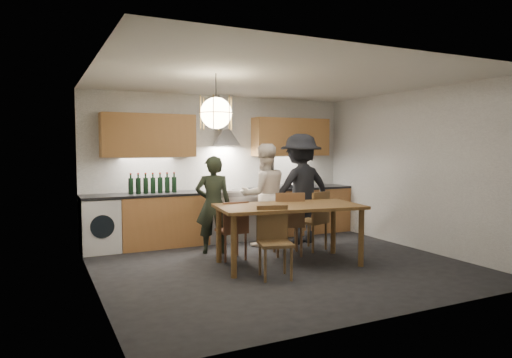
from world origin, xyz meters
name	(u,v)px	position (x,y,z in m)	size (l,w,h in m)	color
ground	(280,264)	(0.00, 0.00, 0.00)	(5.00, 5.00, 0.00)	black
room_shell	(281,144)	(0.00, 0.00, 1.71)	(5.02, 4.52, 2.61)	white
counter_run	(229,215)	(0.02, 1.95, 0.45)	(5.00, 0.62, 0.90)	tan
range_stove	(228,215)	(0.00, 1.94, 0.44)	(0.90, 0.60, 0.92)	silver
wall_fixtures	(225,136)	(0.00, 2.07, 1.87)	(4.30, 0.54, 1.10)	#B78046
pendant_lamp	(216,113)	(-1.00, -0.10, 2.10)	(0.43, 0.43, 0.70)	black
dining_table	(289,212)	(0.11, -0.04, 0.75)	(2.14, 1.28, 0.85)	brown
chair_back_left	(234,226)	(-0.50, 0.52, 0.50)	(0.40, 0.40, 0.87)	brown
chair_back_mid	(289,220)	(0.36, 0.39, 0.56)	(0.57, 0.57, 0.98)	brown
chair_back_right	(315,217)	(0.93, 0.53, 0.55)	(0.56, 0.56, 0.96)	brown
chair_front	(274,236)	(-0.36, -0.48, 0.52)	(0.50, 0.50, 0.91)	brown
person_left	(213,205)	(-0.60, 1.09, 0.77)	(0.56, 0.37, 1.53)	black
person_mid	(264,195)	(0.36, 1.22, 0.86)	(0.84, 0.65, 1.72)	white
person_right	(301,189)	(1.03, 1.15, 0.95)	(1.22, 0.70, 1.90)	black
mixing_bowl	(290,186)	(1.23, 1.87, 0.94)	(0.29, 0.29, 0.07)	#BDBDC1
stock_pot	(310,183)	(1.72, 1.93, 0.98)	(0.22, 0.22, 0.15)	silver
wine_bottles	(153,183)	(-1.34, 1.95, 1.07)	(0.80, 0.08, 0.34)	black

